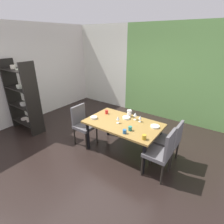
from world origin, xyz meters
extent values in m
cube|color=black|center=(0.00, 0.00, -0.01)|extent=(5.58, 5.45, 0.02)
cube|color=silver|center=(-1.76, 2.68, 1.41)|extent=(2.06, 0.10, 2.82)
cube|color=#699F52|center=(1.03, 2.68, 1.41)|extent=(3.52, 0.10, 2.82)
cube|color=silver|center=(-2.74, 0.00, 1.41)|extent=(0.10, 5.45, 2.82)
cube|color=olive|center=(0.61, 0.34, 0.71)|extent=(1.61, 0.97, 0.04)
cylinder|color=black|center=(-0.09, 0.72, 0.34)|extent=(0.07, 0.07, 0.69)
cylinder|color=black|center=(1.31, 0.72, 0.34)|extent=(0.07, 0.07, 0.69)
cylinder|color=black|center=(-0.09, -0.04, 0.34)|extent=(0.07, 0.07, 0.69)
cylinder|color=black|center=(1.31, -0.04, 0.34)|extent=(0.07, 0.07, 0.69)
cube|color=#514E51|center=(1.51, 0.09, 0.46)|extent=(0.44, 0.44, 0.07)
cube|color=#514E51|center=(1.71, 0.09, 0.72)|extent=(0.05, 0.42, 0.52)
cylinder|color=black|center=(1.32, -0.10, 0.21)|extent=(0.04, 0.04, 0.43)
cylinder|color=black|center=(1.32, 0.28, 0.21)|extent=(0.04, 0.04, 0.43)
cylinder|color=black|center=(1.70, -0.10, 0.21)|extent=(0.04, 0.04, 0.43)
cylinder|color=black|center=(1.70, 0.28, 0.21)|extent=(0.04, 0.04, 0.43)
cube|color=#514E51|center=(1.51, 0.59, 0.46)|extent=(0.44, 0.44, 0.07)
cube|color=#514E51|center=(1.71, 0.59, 0.69)|extent=(0.05, 0.42, 0.46)
cylinder|color=black|center=(1.32, 0.40, 0.21)|extent=(0.04, 0.04, 0.43)
cylinder|color=black|center=(1.32, 0.78, 0.21)|extent=(0.04, 0.04, 0.43)
cylinder|color=black|center=(1.70, 0.40, 0.21)|extent=(0.04, 0.04, 0.43)
cylinder|color=black|center=(1.70, 0.78, 0.21)|extent=(0.04, 0.04, 0.43)
cube|color=#514E51|center=(-0.29, 0.09, 0.46)|extent=(0.44, 0.44, 0.07)
cube|color=#514E51|center=(-0.49, 0.09, 0.71)|extent=(0.05, 0.42, 0.49)
cylinder|color=black|center=(-0.10, 0.28, 0.21)|extent=(0.04, 0.04, 0.43)
cylinder|color=black|center=(-0.10, -0.10, 0.21)|extent=(0.04, 0.04, 0.43)
cylinder|color=black|center=(-0.48, 0.28, 0.21)|extent=(0.04, 0.04, 0.43)
cylinder|color=black|center=(-0.48, -0.10, 0.21)|extent=(0.04, 0.04, 0.43)
cube|color=black|center=(-2.62, -0.34, 0.95)|extent=(0.05, 0.38, 1.91)
cube|color=black|center=(-1.64, -0.34, 0.95)|extent=(0.05, 0.38, 1.91)
cube|color=black|center=(-2.13, -0.34, 0.24)|extent=(1.00, 0.38, 0.02)
cylinder|color=silver|center=(-2.29, -0.34, 0.27)|extent=(0.18, 0.18, 0.04)
cylinder|color=silver|center=(-2.06, -0.34, 0.30)|extent=(0.11, 0.11, 0.10)
cube|color=black|center=(-2.13, -0.34, 0.72)|extent=(1.00, 0.38, 0.02)
cylinder|color=silver|center=(-2.12, -0.34, 0.76)|extent=(0.19, 0.19, 0.06)
cylinder|color=white|center=(-2.20, -0.34, 0.76)|extent=(0.13, 0.13, 0.06)
cube|color=black|center=(-2.13, -0.34, 1.19)|extent=(1.00, 0.38, 0.02)
cylinder|color=silver|center=(-2.11, -0.34, 1.23)|extent=(0.18, 0.18, 0.06)
cylinder|color=silver|center=(-2.21, -0.34, 1.24)|extent=(0.12, 0.12, 0.07)
cube|color=black|center=(-2.13, -0.34, 1.67)|extent=(1.00, 0.38, 0.02)
cylinder|color=silver|center=(-2.01, -0.34, 1.69)|extent=(0.17, 0.17, 0.02)
cylinder|color=white|center=(-2.29, -0.34, 1.73)|extent=(0.12, 0.12, 0.09)
cylinder|color=silver|center=(0.88, 0.59, 0.73)|extent=(0.07, 0.07, 0.00)
cylinder|color=silver|center=(0.88, 0.59, 0.76)|extent=(0.01, 0.01, 0.06)
cone|color=silver|center=(0.88, 0.59, 0.83)|extent=(0.07, 0.07, 0.08)
cylinder|color=silver|center=(0.53, 0.26, 0.73)|extent=(0.06, 0.06, 0.00)
cylinder|color=silver|center=(0.53, 0.26, 0.77)|extent=(0.01, 0.01, 0.07)
cone|color=silver|center=(0.53, 0.26, 0.85)|extent=(0.06, 0.06, 0.08)
cylinder|color=silver|center=(0.74, 0.61, 0.73)|extent=(0.06, 0.06, 0.00)
cylinder|color=silver|center=(0.74, 0.61, 0.77)|extent=(0.01, 0.01, 0.09)
cone|color=silver|center=(0.74, 0.61, 0.86)|extent=(0.08, 0.08, 0.08)
cylinder|color=silver|center=(-0.04, 0.12, 0.75)|extent=(0.15, 0.15, 0.05)
cylinder|color=white|center=(0.56, 0.55, 0.75)|extent=(0.17, 0.17, 0.04)
cylinder|color=white|center=(1.25, 0.54, 0.74)|extent=(0.18, 0.18, 0.04)
cylinder|color=red|center=(0.03, 0.51, 0.77)|extent=(0.07, 0.07, 0.09)
cylinder|color=#A88523|center=(1.27, 0.00, 0.77)|extent=(0.08, 0.08, 0.09)
cylinder|color=#275990|center=(0.87, -0.03, 0.77)|extent=(0.07, 0.07, 0.08)
cylinder|color=#28736C|center=(0.90, 0.13, 0.77)|extent=(0.08, 0.08, 0.09)
cylinder|color=silver|center=(0.55, 0.69, 0.80)|extent=(0.10, 0.10, 0.16)
cone|color=silver|center=(0.60, 0.69, 0.87)|extent=(0.04, 0.04, 0.03)
camera|label=1|loc=(2.37, -2.53, 2.44)|focal=28.00mm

